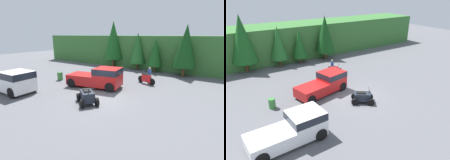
# 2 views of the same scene
# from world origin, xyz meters

# --- Properties ---
(ground_plane) EXTENTS (80.00, 80.00, 0.00)m
(ground_plane) POSITION_xyz_m (0.00, 0.00, 0.00)
(ground_plane) COLOR #5B5B60
(hillside_backdrop) EXTENTS (44.00, 6.00, 4.71)m
(hillside_backdrop) POSITION_xyz_m (0.00, 16.00, 2.36)
(hillside_backdrop) COLOR #387033
(hillside_backdrop) RESTS_ON ground_plane
(tree_left) EXTENTS (3.02, 3.02, 6.86)m
(tree_left) POSITION_xyz_m (-7.16, 12.75, 4.04)
(tree_left) COLOR brown
(tree_left) RESTS_ON ground_plane
(tree_mid_left) EXTENTS (2.26, 2.26, 5.15)m
(tree_mid_left) POSITION_xyz_m (-3.02, 12.68, 3.03)
(tree_mid_left) COLOR brown
(tree_mid_left) RESTS_ON ground_plane
(tree_mid_right) EXTENTS (1.97, 1.97, 4.47)m
(tree_mid_right) POSITION_xyz_m (-0.29, 12.32, 2.63)
(tree_mid_right) COLOR brown
(tree_mid_right) RESTS_ON ground_plane
(tree_right) EXTENTS (2.68, 2.68, 6.08)m
(tree_right) POSITION_xyz_m (3.46, 12.02, 3.58)
(tree_right) COLOR brown
(tree_right) RESTS_ON ground_plane
(pickup_truck_red) EXTENTS (5.44, 3.13, 1.93)m
(pickup_truck_red) POSITION_xyz_m (-1.99, 2.59, 1.02)
(pickup_truck_red) COLOR red
(pickup_truck_red) RESTS_ON ground_plane
(pickup_truck_second) EXTENTS (5.20, 2.36, 1.93)m
(pickup_truck_second) POSITION_xyz_m (-7.40, -2.72, 1.02)
(pickup_truck_second) COLOR white
(pickup_truck_second) RESTS_ON ground_plane
(dirt_bike) EXTENTS (2.12, 0.90, 1.20)m
(dirt_bike) POSITION_xyz_m (1.20, 6.25, 0.50)
(dirt_bike) COLOR black
(dirt_bike) RESTS_ON ground_plane
(quad_atv) EXTENTS (2.37, 2.20, 1.29)m
(quad_atv) POSITION_xyz_m (-0.25, -1.04, 0.51)
(quad_atv) COLOR black
(quad_atv) RESTS_ON ground_plane
(rider_person) EXTENTS (0.48, 0.48, 1.68)m
(rider_person) POSITION_xyz_m (1.34, 6.68, 0.91)
(rider_person) COLOR navy
(rider_person) RESTS_ON ground_plane
(steel_barrel) EXTENTS (0.58, 0.58, 0.88)m
(steel_barrel) POSITION_xyz_m (-7.34, 2.37, 0.44)
(steel_barrel) COLOR #387A38
(steel_barrel) RESTS_ON ground_plane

